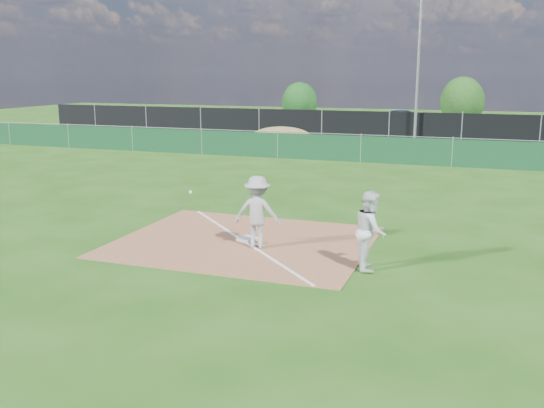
% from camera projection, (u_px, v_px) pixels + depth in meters
% --- Properties ---
extents(ground, '(90.00, 90.00, 0.00)m').
position_uv_depth(ground, '(334.00, 180.00, 23.03)').
color(ground, '#204F11').
rests_on(ground, ground).
extents(infield_dirt, '(6.00, 5.00, 0.02)m').
position_uv_depth(infield_dirt, '(244.00, 241.00, 14.75)').
color(infield_dirt, '#915B3A').
rests_on(infield_dirt, ground).
extents(foul_line, '(5.01, 5.01, 0.01)m').
position_uv_depth(foul_line, '(244.00, 241.00, 14.75)').
color(foul_line, white).
rests_on(foul_line, infield_dirt).
extents(green_fence, '(44.00, 0.05, 1.20)m').
position_uv_depth(green_fence, '(361.00, 149.00, 27.49)').
color(green_fence, '#0F391E').
rests_on(green_fence, ground).
extents(dirt_mound, '(3.38, 2.60, 1.17)m').
position_uv_depth(dirt_mound, '(282.00, 138.00, 32.36)').
color(dirt_mound, olive).
rests_on(dirt_mound, ground).
extents(black_fence, '(46.00, 0.04, 1.80)m').
position_uv_depth(black_fence, '(389.00, 127.00, 34.78)').
color(black_fence, black).
rests_on(black_fence, ground).
extents(parking_lot, '(46.00, 9.00, 0.01)m').
position_uv_depth(parking_lot, '(401.00, 135.00, 39.57)').
color(parking_lot, black).
rests_on(parking_lot, ground).
extents(light_pole, '(0.16, 0.16, 8.00)m').
position_uv_depth(light_pole, '(418.00, 72.00, 33.35)').
color(light_pole, slate).
rests_on(light_pole, ground).
extents(first_base, '(0.50, 0.50, 0.08)m').
position_uv_depth(first_base, '(247.00, 239.00, 14.77)').
color(first_base, white).
rests_on(first_base, infield_dirt).
extents(play_at_first, '(2.25, 0.74, 1.70)m').
position_uv_depth(play_at_first, '(257.00, 212.00, 14.06)').
color(play_at_first, '#ACACAE').
rests_on(play_at_first, infield_dirt).
extents(runner, '(0.82, 0.95, 1.67)m').
position_uv_depth(runner, '(370.00, 230.00, 12.58)').
color(runner, silver).
rests_on(runner, ground).
extents(car_left, '(4.30, 1.83, 1.45)m').
position_uv_depth(car_left, '(324.00, 121.00, 40.97)').
color(car_left, '#A5A7AD').
rests_on(car_left, parking_lot).
extents(car_mid, '(4.77, 2.27, 1.51)m').
position_uv_depth(car_mid, '(405.00, 123.00, 39.67)').
color(car_mid, black).
rests_on(car_mid, parking_lot).
extents(car_right, '(5.31, 3.33, 1.43)m').
position_uv_depth(car_right, '(487.00, 126.00, 37.33)').
color(car_right, black).
rests_on(car_right, parking_lot).
extents(tree_left, '(2.73, 2.73, 3.24)m').
position_uv_depth(tree_left, '(299.00, 103.00, 47.09)').
color(tree_left, '#382316').
rests_on(tree_left, ground).
extents(tree_mid, '(3.11, 3.11, 3.69)m').
position_uv_depth(tree_mid, '(462.00, 102.00, 43.75)').
color(tree_mid, '#382316').
rests_on(tree_mid, ground).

